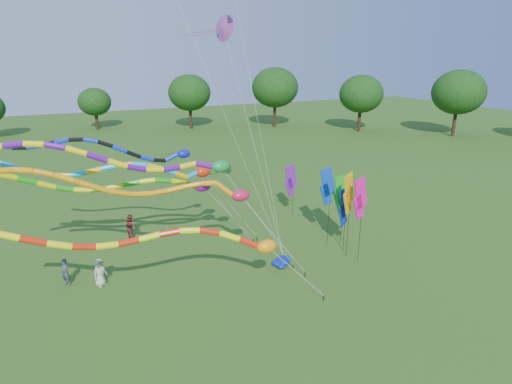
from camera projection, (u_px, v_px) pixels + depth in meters
name	position (u px, v px, depth m)	size (l,w,h in m)	color
ground	(277.00, 304.00, 20.92)	(160.00, 160.00, 0.00)	#275215
tree_ring	(134.00, 212.00, 17.45)	(118.85, 119.30, 9.70)	#382314
tube_kite_red	(160.00, 240.00, 18.33)	(15.09, 2.73, 6.33)	black
tube_kite_orange	(152.00, 187.00, 20.39)	(14.53, 3.61, 7.55)	black
tube_kite_purple	(129.00, 160.00, 19.93)	(15.41, 2.89, 8.73)	black
tube_kite_blue	(114.00, 150.00, 22.81)	(13.58, 2.17, 8.18)	black
tube_kite_cyan	(136.00, 171.00, 22.80)	(14.09, 1.19, 7.65)	black
tube_kite_green	(127.00, 184.00, 22.91)	(14.84, 1.13, 7.20)	black
delta_kite_high_c	(223.00, 28.00, 23.25)	(4.50, 4.17, 13.79)	black
banner_pole_orange	(348.00, 194.00, 24.48)	(1.09, 0.56, 5.29)	black
banner_pole_magenta_a	(360.00, 199.00, 23.99)	(1.15, 0.32, 5.18)	black
banner_pole_blue_a	(344.00, 207.00, 25.62)	(1.11, 0.50, 4.16)	black
banner_pole_green	(341.00, 194.00, 26.81)	(1.16, 0.17, 4.54)	black
banner_pole_blue_b	(327.00, 187.00, 26.31)	(1.16, 0.16, 5.14)	black
banner_pole_violet	(291.00, 181.00, 31.36)	(1.15, 0.32, 4.04)	black
blue_nylon_heap	(279.00, 265.00, 24.40)	(1.09, 0.92, 0.42)	#0B2198
person_a	(100.00, 272.00, 22.36)	(0.75, 0.49, 1.54)	beige
person_b	(65.00, 273.00, 22.34)	(0.56, 0.37, 1.54)	#394050
person_c	(131.00, 227.00, 28.05)	(0.82, 0.64, 1.70)	maroon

